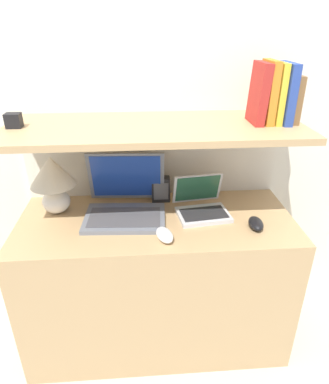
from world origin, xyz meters
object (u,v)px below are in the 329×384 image
(laptop_small, at_px, (201,206))
(second_mouse, at_px, (256,224))
(book_orange, at_px, (269,92))
(book_yellow, at_px, (277,93))
(laptop_large, at_px, (125,203))
(book_brown, at_px, (294,99))
(book_red, at_px, (259,93))
(shelf_gadget, at_px, (14,121))
(computer_mouse, at_px, (165,235))
(book_blue, at_px, (285,93))
(table_lamp, at_px, (53,178))
(router_box, at_px, (161,189))

(laptop_small, xyz_separation_m, second_mouse, (0.22, -0.15, -0.02))
(laptop_small, height_order, book_orange, book_orange)
(book_yellow, relative_size, book_orange, 0.97)
(laptop_large, height_order, laptop_small, laptop_large)
(laptop_small, relative_size, book_brown, 1.33)
(laptop_large, height_order, book_red, book_red)
(book_brown, bearing_deg, shelf_gadget, 180.00)
(computer_mouse, relative_size, book_orange, 0.50)
(laptop_small, xyz_separation_m, book_blue, (0.34, 0.02, 0.52))
(laptop_large, xyz_separation_m, book_yellow, (0.66, 0.01, 0.50))
(second_mouse, relative_size, shelf_gadget, 1.81)
(table_lamp, distance_m, second_mouse, 0.95)
(book_red, bearing_deg, table_lamp, 177.34)
(router_box, distance_m, book_blue, 0.73)
(book_brown, relative_size, book_red, 0.79)
(table_lamp, bearing_deg, laptop_small, -5.50)
(book_blue, relative_size, shelf_gadget, 4.02)
(book_yellow, bearing_deg, second_mouse, -115.25)
(table_lamp, bearing_deg, book_blue, -2.37)
(book_blue, bearing_deg, computer_mouse, -156.31)
(table_lamp, height_order, second_mouse, table_lamp)
(router_box, distance_m, book_orange, 0.68)
(book_orange, xyz_separation_m, shelf_gadget, (-1.07, 0.00, -0.10))
(book_blue, bearing_deg, table_lamp, 177.63)
(laptop_large, height_order, second_mouse, laptop_large)
(book_brown, bearing_deg, table_lamp, 177.72)
(laptop_small, relative_size, router_box, 2.07)
(book_brown, distance_m, book_yellow, 0.08)
(computer_mouse, relative_size, book_brown, 0.65)
(book_blue, relative_size, book_orange, 0.96)
(laptop_large, relative_size, laptop_small, 1.47)
(book_brown, relative_size, book_yellow, 0.80)
(laptop_large, distance_m, book_brown, 0.88)
(laptop_large, distance_m, book_blue, 0.86)
(laptop_small, bearing_deg, book_orange, 5.17)
(second_mouse, height_order, book_red, book_red)
(computer_mouse, bearing_deg, shelf_gadget, 159.07)
(second_mouse, distance_m, book_orange, 0.57)
(router_box, distance_m, book_yellow, 0.70)
(laptop_large, xyz_separation_m, computer_mouse, (0.17, -0.23, -0.04))
(book_brown, bearing_deg, computer_mouse, -157.83)
(book_blue, relative_size, book_red, 0.99)
(book_red, bearing_deg, book_orange, 0.00)
(table_lamp, xyz_separation_m, computer_mouse, (0.50, -0.28, -0.15))
(computer_mouse, distance_m, second_mouse, 0.42)
(book_orange, distance_m, book_red, 0.04)
(router_box, distance_m, book_brown, 0.74)
(book_red, xyz_separation_m, shelf_gadget, (-1.02, 0.00, -0.10))
(book_orange, relative_size, book_red, 1.02)
(second_mouse, xyz_separation_m, book_blue, (0.12, 0.17, 0.53))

